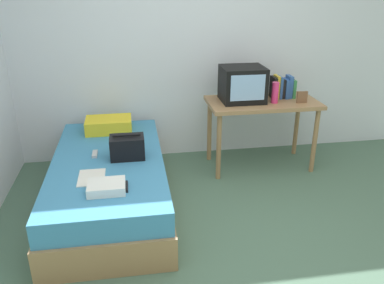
% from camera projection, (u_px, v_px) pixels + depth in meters
% --- Properties ---
extents(ground_plane, '(8.00, 8.00, 0.00)m').
position_uv_depth(ground_plane, '(234.00, 255.00, 3.01)').
color(ground_plane, '#4C6B56').
extents(wall_back, '(5.20, 0.10, 2.60)m').
position_uv_depth(wall_back, '(192.00, 42.00, 4.32)').
color(wall_back, silver).
rests_on(wall_back, ground).
extents(bed, '(1.00, 2.00, 0.47)m').
position_uv_depth(bed, '(110.00, 182.00, 3.59)').
color(bed, '#9E754C').
rests_on(bed, ground).
extents(desk, '(1.16, 0.60, 0.75)m').
position_uv_depth(desk, '(262.00, 109.00, 4.20)').
color(desk, '#9E754C').
rests_on(desk, ground).
extents(tv, '(0.44, 0.39, 0.36)m').
position_uv_depth(tv, '(242.00, 84.00, 4.09)').
color(tv, black).
rests_on(tv, desk).
extents(water_bottle, '(0.07, 0.07, 0.22)m').
position_uv_depth(water_bottle, '(275.00, 93.00, 4.05)').
color(water_bottle, '#E53372').
rests_on(water_bottle, desk).
extents(book_row, '(0.25, 0.17, 0.24)m').
position_uv_depth(book_row, '(282.00, 87.00, 4.23)').
color(book_row, black).
rests_on(book_row, desk).
extents(picture_frame, '(0.11, 0.02, 0.12)m').
position_uv_depth(picture_frame, '(302.00, 97.00, 4.07)').
color(picture_frame, brown).
rests_on(picture_frame, desk).
extents(pillow, '(0.47, 0.31, 0.14)m').
position_uv_depth(pillow, '(109.00, 125.00, 4.10)').
color(pillow, yellow).
rests_on(pillow, bed).
extents(handbag, '(0.30, 0.20, 0.22)m').
position_uv_depth(handbag, '(127.00, 147.00, 3.48)').
color(handbag, black).
rests_on(handbag, bed).
extents(magazine, '(0.21, 0.29, 0.01)m').
position_uv_depth(magazine, '(92.00, 177.00, 3.16)').
color(magazine, white).
rests_on(magazine, bed).
extents(remote_dark, '(0.04, 0.16, 0.02)m').
position_uv_depth(remote_dark, '(125.00, 187.00, 3.01)').
color(remote_dark, black).
rests_on(remote_dark, bed).
extents(remote_silver, '(0.04, 0.14, 0.02)m').
position_uv_depth(remote_silver, '(95.00, 154.00, 3.56)').
color(remote_silver, '#B7B7BC').
rests_on(remote_silver, bed).
extents(folded_towel, '(0.28, 0.22, 0.07)m').
position_uv_depth(folded_towel, '(106.00, 187.00, 2.95)').
color(folded_towel, white).
rests_on(folded_towel, bed).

